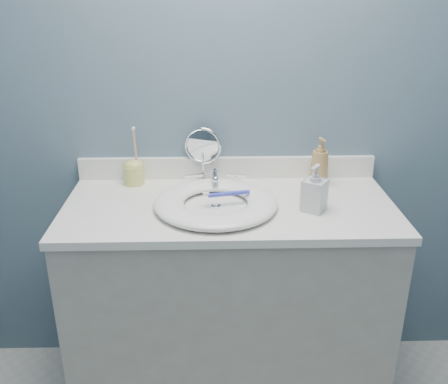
{
  "coord_description": "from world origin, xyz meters",
  "views": [
    {
      "loc": [
        -0.06,
        -0.7,
        1.64
      ],
      "look_at": [
        -0.02,
        0.94,
        0.94
      ],
      "focal_mm": 40.0,
      "sensor_mm": 36.0,
      "label": 1
    }
  ],
  "objects_px": {
    "soap_bottle_clear": "(315,188)",
    "toothbrush_holder": "(134,171)",
    "makeup_mirror": "(203,152)",
    "soap_bottle_amber": "(320,162)"
  },
  "relations": [
    {
      "from": "soap_bottle_clear",
      "to": "toothbrush_holder",
      "type": "distance_m",
      "value": 0.73
    },
    {
      "from": "makeup_mirror",
      "to": "soap_bottle_amber",
      "type": "relative_size",
      "value": 1.15
    },
    {
      "from": "makeup_mirror",
      "to": "soap_bottle_clear",
      "type": "distance_m",
      "value": 0.5
    },
    {
      "from": "soap_bottle_clear",
      "to": "toothbrush_holder",
      "type": "relative_size",
      "value": 0.72
    },
    {
      "from": "makeup_mirror",
      "to": "soap_bottle_amber",
      "type": "height_order",
      "value": "makeup_mirror"
    },
    {
      "from": "toothbrush_holder",
      "to": "soap_bottle_clear",
      "type": "bearing_deg",
      "value": -21.77
    },
    {
      "from": "soap_bottle_amber",
      "to": "toothbrush_holder",
      "type": "height_order",
      "value": "toothbrush_holder"
    },
    {
      "from": "makeup_mirror",
      "to": "soap_bottle_amber",
      "type": "xyz_separation_m",
      "value": [
        0.46,
        -0.06,
        -0.03
      ]
    },
    {
      "from": "makeup_mirror",
      "to": "soap_bottle_amber",
      "type": "distance_m",
      "value": 0.47
    },
    {
      "from": "soap_bottle_amber",
      "to": "toothbrush_holder",
      "type": "bearing_deg",
      "value": 164.13
    }
  ]
}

